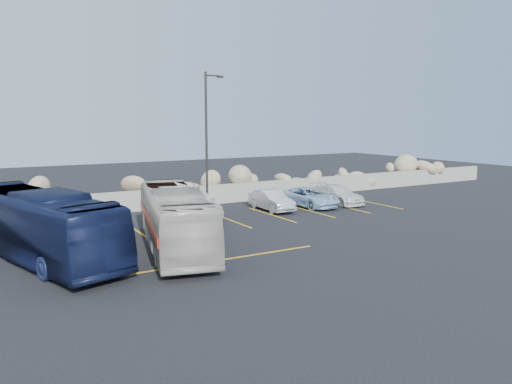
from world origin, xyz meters
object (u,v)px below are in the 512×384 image
car_d (309,197)px  car_b (272,200)px  lamppost (207,138)px  vintage_bus (175,219)px  car_c (337,194)px  tour_coach (40,225)px  car_a (196,203)px

car_d → car_b: bearing=173.0°
lamppost → car_d: (6.23, -1.38, -3.71)m
car_d → vintage_bus: bearing=-159.2°
lamppost → car_b: size_ratio=2.20×
vintage_bus → lamppost: bearing=69.0°
car_c → car_d: 2.20m
car_c → car_d: size_ratio=0.97×
car_b → car_d: size_ratio=0.86×
car_b → car_d: car_b is taller
tour_coach → car_b: size_ratio=2.70×
car_a → car_d: car_a is taller
car_a → car_b: size_ratio=1.22×
vintage_bus → tour_coach: bearing=-177.4°
vintage_bus → car_a: 7.12m
vintage_bus → car_c: vintage_bus is taller
car_c → car_d: car_c is taller
lamppost → car_a: size_ratio=1.81×
car_b → car_c: bearing=0.9°
lamppost → car_a: bearing=-148.7°
tour_coach → car_c: bearing=-2.5°
tour_coach → lamppost: bearing=14.5°
vintage_bus → tour_coach: size_ratio=0.93×
tour_coach → car_d: tour_coach is taller
car_a → car_c: size_ratio=1.09×
lamppost → car_c: lamppost is taller
lamppost → car_b: bearing=-20.4°
vintage_bus → tour_coach: 5.17m
tour_coach → car_d: 16.56m
car_a → car_d: size_ratio=1.05×
car_b → car_d: (2.72, -0.07, -0.01)m
car_a → car_d: 7.31m
vintage_bus → car_b: 9.83m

